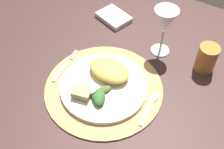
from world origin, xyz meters
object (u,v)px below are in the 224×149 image
Objects in this scene: fork at (64,67)px; wine_glass at (165,22)px; dining_table at (103,80)px; napkin at (114,17)px; dinner_plate at (104,86)px; amber_tumbler at (207,58)px; spoon at (151,103)px.

wine_glass is (0.24, 0.25, 0.12)m from fork.
napkin reaches higher than dining_table.
dinner_plate is 2.86× the size of amber_tumbler.
napkin is at bearing 164.21° from wine_glass.
dinner_plate is 0.16m from spoon.
napkin is 0.27m from wine_glass.
dinner_plate is 0.29m from wine_glass.
napkin is at bearing 116.16° from dinner_plate.
amber_tumbler is (0.16, -0.00, -0.08)m from wine_glass.
dining_table is at bearing -153.50° from amber_tumbler.
dining_table is 0.37m from amber_tumbler.
wine_glass reaches higher than dining_table.
wine_glass is (0.08, 0.25, 0.12)m from dinner_plate.
dinner_plate reaches higher than napkin.
amber_tumbler is at bearing 69.99° from spoon.
fork is 0.88× the size of wine_glass.
fork is 0.47m from amber_tumbler.
dining_table is 0.26m from napkin.
spoon reaches higher than dining_table.
dinner_plate is at bearing -54.19° from dining_table.
napkin is (-0.16, 0.32, -0.00)m from dinner_plate.
spoon is 0.72× the size of wine_glass.
spoon is 0.43m from napkin.
amber_tumbler is (0.31, 0.15, 0.14)m from dining_table.
dinner_plate is 0.35m from napkin.
amber_tumbler reaches higher than spoon.
dinner_plate is at bearing -107.37° from wine_glass.
spoon is 0.24m from amber_tumbler.
wine_glass is at bearing 46.27° from dining_table.
fork is at bearing -148.26° from amber_tumbler.
amber_tumbler reaches higher than fork.
napkin is at bearing 89.29° from fork.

